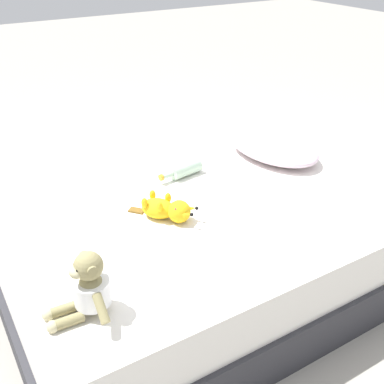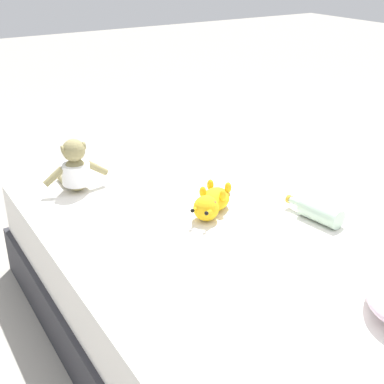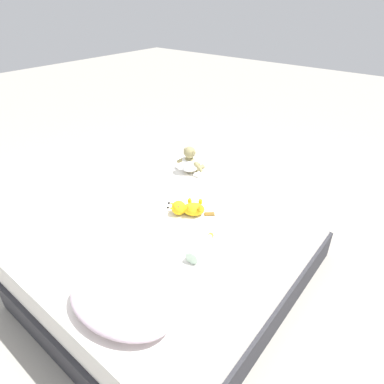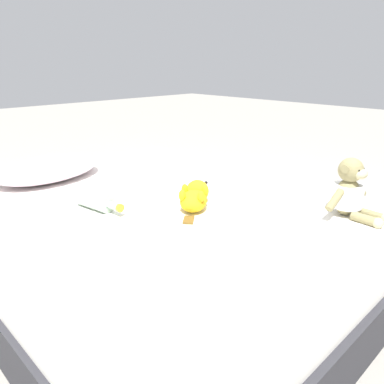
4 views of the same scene
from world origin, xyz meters
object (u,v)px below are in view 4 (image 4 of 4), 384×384
Objects in this scene: bed at (158,247)px; plush_monkey at (350,192)px; pillow at (48,169)px; plush_yellow_creature at (195,196)px; glass_bottle at (96,200)px.

plush_monkey is (0.44, -0.66, 0.32)m from bed.
pillow reaches higher than plush_yellow_creature.
plush_monkey is at bearing -52.86° from plush_yellow_creature.
pillow is at bearing 116.02° from plush_monkey.
bed is 6.13× the size of plush_yellow_creature.
plush_monkey reaches higher than pillow.
plush_monkey is 0.97× the size of plush_yellow_creature.
plush_yellow_creature is at bearing -40.82° from glass_bottle.
glass_bottle is (-0.31, 0.27, -0.01)m from plush_yellow_creature.
plush_yellow_creature is 0.41m from glass_bottle.
plush_yellow_creature is 1.18× the size of glass_bottle.
glass_bottle reaches higher than bed.
glass_bottle is at bearing 131.97° from plush_monkey.
glass_bottle is at bearing 139.18° from plush_yellow_creature.
pillow is 2.43× the size of glass_bottle.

